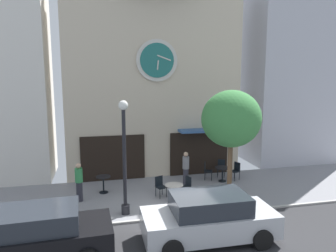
{
  "coord_description": "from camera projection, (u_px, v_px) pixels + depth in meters",
  "views": [
    {
      "loc": [
        -3.05,
        -10.89,
        5.32
      ],
      "look_at": [
        0.0,
        2.53,
        3.11
      ],
      "focal_mm": 34.1,
      "sensor_mm": 36.0,
      "label": 1
    }
  ],
  "objects": [
    {
      "name": "cafe_chair_under_awning",
      "position": [
        160.0,
        185.0,
        14.05
      ],
      "size": [
        0.52,
        0.52,
        0.9
      ],
      "color": "black",
      "rests_on": "ground_plane"
    },
    {
      "name": "cafe_chair_corner",
      "position": [
        236.0,
        170.0,
        16.31
      ],
      "size": [
        0.52,
        0.52,
        0.9
      ],
      "color": "black",
      "rests_on": "ground_plane"
    },
    {
      "name": "cafe_chair_curbside",
      "position": [
        221.0,
        167.0,
        16.82
      ],
      "size": [
        0.53,
        0.53,
        0.9
      ],
      "color": "black",
      "rests_on": "ground_plane"
    },
    {
      "name": "street_lamp",
      "position": [
        124.0,
        158.0,
        12.0
      ],
      "size": [
        0.36,
        0.36,
        4.4
      ],
      "color": "black",
      "rests_on": "ground_plane"
    },
    {
      "name": "street_tree",
      "position": [
        231.0,
        119.0,
        12.92
      ],
      "size": [
        2.46,
        2.21,
        4.73
      ],
      "color": "brown",
      "rests_on": "ground_plane"
    },
    {
      "name": "pedestrian_grey",
      "position": [
        186.0,
        168.0,
        15.37
      ],
      "size": [
        0.42,
        0.42,
        1.67
      ],
      "color": "#2D2D38",
      "rests_on": "ground_plane"
    },
    {
      "name": "pedestrian_green",
      "position": [
        79.0,
        182.0,
        13.45
      ],
      "size": [
        0.33,
        0.33,
        1.67
      ],
      "color": "#2D2D38",
      "rests_on": "ground_plane"
    },
    {
      "name": "parked_car_black",
      "position": [
        36.0,
        235.0,
        9.16
      ],
      "size": [
        4.37,
        2.16,
        1.55
      ],
      "color": "black",
      "rests_on": "ground_plane"
    },
    {
      "name": "clock_building",
      "position": [
        153.0,
        61.0,
        17.1
      ],
      "size": [
        9.16,
        3.75,
        11.72
      ],
      "color": "beige",
      "rests_on": "ground_plane"
    },
    {
      "name": "neighbor_building_right",
      "position": [
        290.0,
        68.0,
        19.88
      ],
      "size": [
        5.69,
        4.1,
        11.51
      ],
      "color": "#B2B2BC",
      "rests_on": "ground_plane"
    },
    {
      "name": "parked_car_silver",
      "position": [
        209.0,
        218.0,
        10.3
      ],
      "size": [
        4.32,
        2.05,
        1.55
      ],
      "color": "#B7BABF",
      "rests_on": "ground_plane"
    },
    {
      "name": "cafe_table_leftmost",
      "position": [
        174.0,
        189.0,
        13.47
      ],
      "size": [
        0.78,
        0.78,
        0.74
      ],
      "color": "black",
      "rests_on": "ground_plane"
    },
    {
      "name": "cafe_chair_facing_street",
      "position": [
        207.0,
        170.0,
        16.31
      ],
      "size": [
        0.52,
        0.52,
        0.9
      ],
      "color": "black",
      "rests_on": "ground_plane"
    },
    {
      "name": "cafe_chair_outer",
      "position": [
        187.0,
        185.0,
        14.04
      ],
      "size": [
        0.52,
        0.52,
        0.9
      ],
      "color": "black",
      "rests_on": "ground_plane"
    },
    {
      "name": "cafe_table_rightmost",
      "position": [
        222.0,
        171.0,
        16.03
      ],
      "size": [
        0.74,
        0.74,
        0.73
      ],
      "color": "black",
      "rests_on": "ground_plane"
    },
    {
      "name": "cafe_table_near_door",
      "position": [
        103.0,
        182.0,
        14.48
      ],
      "size": [
        0.66,
        0.66,
        0.77
      ],
      "color": "black",
      "rests_on": "ground_plane"
    },
    {
      "name": "ground_plane",
      "position": [
        188.0,
        226.0,
        11.39
      ],
      "size": [
        26.31,
        11.44,
        0.13
      ],
      "color": "gray"
    }
  ]
}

